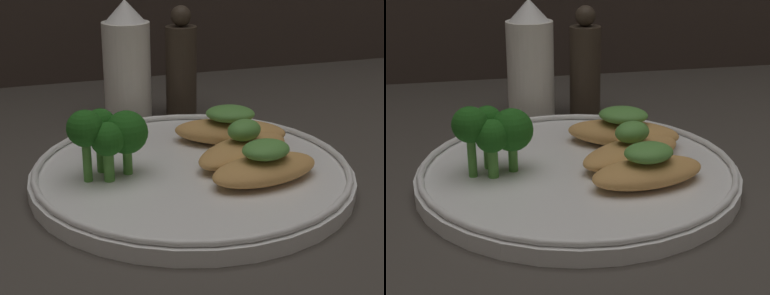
% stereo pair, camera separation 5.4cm
% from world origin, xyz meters
% --- Properties ---
extents(ground_plane, '(1.80, 1.80, 0.01)m').
position_xyz_m(ground_plane, '(0.00, 0.00, -0.01)').
color(ground_plane, '#3D3833').
extents(plate, '(0.30, 0.30, 0.02)m').
position_xyz_m(plate, '(0.00, 0.00, 0.01)').
color(plate, white).
rests_on(plate, ground_plane).
extents(grilled_meat_front, '(0.11, 0.07, 0.04)m').
position_xyz_m(grilled_meat_front, '(0.05, -0.05, 0.03)').
color(grilled_meat_front, tan).
rests_on(grilled_meat_front, plate).
extents(grilled_meat_middle, '(0.12, 0.09, 0.04)m').
position_xyz_m(grilled_meat_middle, '(0.05, -0.00, 0.03)').
color(grilled_meat_middle, tan).
rests_on(grilled_meat_middle, plate).
extents(grilled_meat_back, '(0.13, 0.09, 0.04)m').
position_xyz_m(grilled_meat_back, '(0.06, 0.05, 0.03)').
color(grilled_meat_back, tan).
rests_on(grilled_meat_back, plate).
extents(broccoli_bunch, '(0.07, 0.05, 0.07)m').
position_xyz_m(broccoli_bunch, '(-0.08, 0.00, 0.05)').
color(broccoli_bunch, '#4C8E38').
rests_on(broccoli_bunch, plate).
extents(sauce_bottle, '(0.06, 0.06, 0.14)m').
position_xyz_m(sauce_bottle, '(-0.02, 0.20, 0.07)').
color(sauce_bottle, white).
rests_on(sauce_bottle, ground_plane).
extents(pepper_grinder, '(0.04, 0.04, 0.13)m').
position_xyz_m(pepper_grinder, '(0.05, 0.20, 0.06)').
color(pepper_grinder, '#382D23').
rests_on(pepper_grinder, ground_plane).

